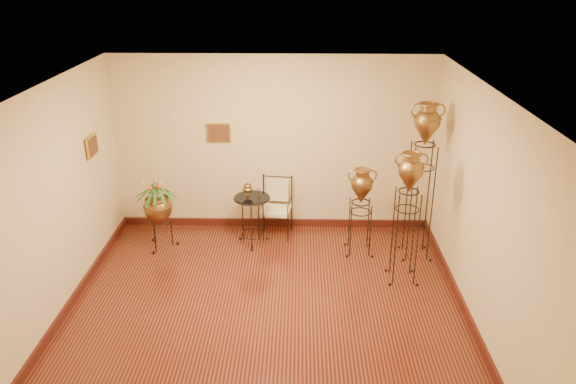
{
  "coord_description": "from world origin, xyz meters",
  "views": [
    {
      "loc": [
        0.41,
        -5.87,
        4.1
      ],
      "look_at": [
        0.25,
        1.3,
        1.1
      ],
      "focal_mm": 35.0,
      "sensor_mm": 36.0,
      "label": 1
    }
  ],
  "objects_px": {
    "amphora_tall": "(421,180)",
    "planter_urn": "(158,205)",
    "side_table": "(252,219)",
    "amphora_mid": "(407,217)",
    "armchair": "(276,208)"
  },
  "relations": [
    {
      "from": "amphora_mid",
      "to": "amphora_tall",
      "type": "bearing_deg",
      "value": 66.03
    },
    {
      "from": "amphora_mid",
      "to": "side_table",
      "type": "height_order",
      "value": "amphora_mid"
    },
    {
      "from": "side_table",
      "to": "amphora_tall",
      "type": "bearing_deg",
      "value": -7.16
    },
    {
      "from": "amphora_tall",
      "to": "armchair",
      "type": "distance_m",
      "value": 2.3
    },
    {
      "from": "planter_urn",
      "to": "side_table",
      "type": "relative_size",
      "value": 1.26
    },
    {
      "from": "amphora_mid",
      "to": "planter_urn",
      "type": "xyz_separation_m",
      "value": [
        -3.53,
        0.86,
        -0.24
      ]
    },
    {
      "from": "planter_urn",
      "to": "armchair",
      "type": "height_order",
      "value": "planter_urn"
    },
    {
      "from": "armchair",
      "to": "side_table",
      "type": "bearing_deg",
      "value": -132.18
    },
    {
      "from": "armchair",
      "to": "side_table",
      "type": "xyz_separation_m",
      "value": [
        -0.34,
        -0.29,
        -0.06
      ]
    },
    {
      "from": "amphora_mid",
      "to": "armchair",
      "type": "relative_size",
      "value": 1.99
    },
    {
      "from": "planter_urn",
      "to": "amphora_tall",
      "type": "bearing_deg",
      "value": -2.64
    },
    {
      "from": "amphora_mid",
      "to": "planter_urn",
      "type": "distance_m",
      "value": 3.65
    },
    {
      "from": "amphora_tall",
      "to": "planter_urn",
      "type": "xyz_separation_m",
      "value": [
        -3.84,
        0.18,
        -0.5
      ]
    },
    {
      "from": "amphora_mid",
      "to": "side_table",
      "type": "bearing_deg",
      "value": 155.02
    },
    {
      "from": "side_table",
      "to": "amphora_mid",
      "type": "bearing_deg",
      "value": -24.98
    }
  ]
}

